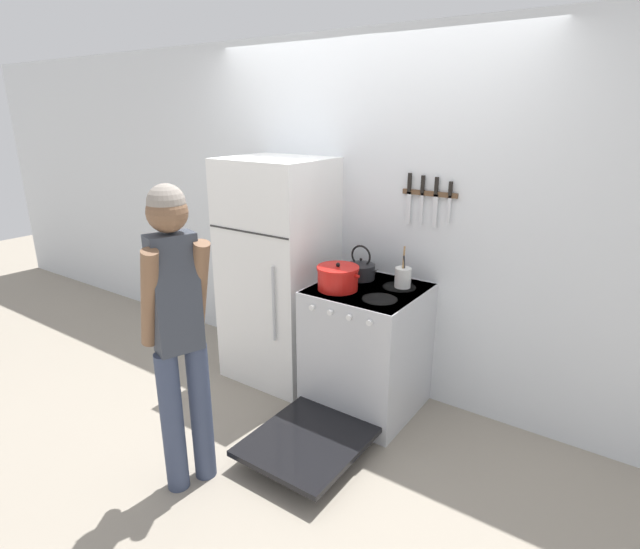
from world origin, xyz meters
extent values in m
plane|color=gray|center=(0.00, 0.00, 0.00)|extent=(14.00, 14.00, 0.00)
cube|color=silver|center=(0.00, 0.03, 1.27)|extent=(10.00, 0.06, 2.55)
cube|color=white|center=(-0.51, -0.32, 0.85)|extent=(0.74, 0.64, 1.71)
cube|color=#2D2D2D|center=(-0.51, -0.64, 1.23)|extent=(0.73, 0.01, 0.01)
cylinder|color=#B2B5BA|center=(-0.28, -0.65, 0.75)|extent=(0.02, 0.02, 0.55)
cube|color=silver|center=(0.30, -0.35, 0.45)|extent=(0.70, 0.70, 0.90)
cube|color=black|center=(0.30, -0.35, 0.89)|extent=(0.69, 0.68, 0.02)
cube|color=black|center=(0.30, -0.67, 0.44)|extent=(0.60, 0.05, 0.68)
cylinder|color=black|center=(0.14, -0.49, 0.90)|extent=(0.22, 0.22, 0.01)
cylinder|color=black|center=(0.46, -0.49, 0.90)|extent=(0.22, 0.22, 0.01)
cylinder|color=black|center=(0.14, -0.21, 0.90)|extent=(0.22, 0.22, 0.01)
cylinder|color=black|center=(0.46, -0.21, 0.90)|extent=(0.22, 0.22, 0.01)
cylinder|color=silver|center=(0.09, -0.71, 0.83)|extent=(0.04, 0.02, 0.04)
cylinder|color=silver|center=(0.23, -0.71, 0.83)|extent=(0.04, 0.02, 0.04)
cylinder|color=silver|center=(0.37, -0.71, 0.83)|extent=(0.04, 0.02, 0.04)
cylinder|color=silver|center=(0.51, -0.71, 0.83)|extent=(0.04, 0.02, 0.04)
cube|color=black|center=(0.30, -1.05, 0.12)|extent=(0.64, 0.72, 0.04)
cube|color=#99999E|center=(0.30, -0.43, 0.41)|extent=(0.56, 0.38, 0.01)
cylinder|color=red|center=(0.14, -0.49, 0.97)|extent=(0.27, 0.27, 0.14)
cylinder|color=red|center=(0.14, -0.49, 1.05)|extent=(0.28, 0.28, 0.02)
sphere|color=black|center=(0.14, -0.49, 1.07)|extent=(0.03, 0.03, 0.03)
cylinder|color=red|center=(0.00, -0.49, 1.02)|extent=(0.03, 0.02, 0.02)
cylinder|color=red|center=(0.29, -0.49, 1.02)|extent=(0.03, 0.02, 0.02)
cylinder|color=black|center=(0.15, -0.21, 0.95)|extent=(0.20, 0.20, 0.10)
cone|color=black|center=(0.15, -0.21, 1.02)|extent=(0.19, 0.19, 0.03)
sphere|color=black|center=(0.15, -0.21, 1.04)|extent=(0.02, 0.02, 0.02)
cone|color=black|center=(0.25, -0.21, 0.96)|extent=(0.11, 0.03, 0.09)
torus|color=black|center=(0.15, -0.21, 1.06)|extent=(0.16, 0.01, 0.16)
cylinder|color=silver|center=(0.48, -0.20, 0.97)|extent=(0.11, 0.11, 0.13)
cylinder|color=#9E7547|center=(0.48, -0.21, 1.05)|extent=(0.02, 0.04, 0.26)
cylinder|color=#232326|center=(0.48, -0.20, 1.02)|extent=(0.02, 0.03, 0.19)
cylinder|color=#B2B5BA|center=(0.47, -0.18, 1.03)|extent=(0.02, 0.06, 0.21)
cylinder|color=#38425B|center=(-0.16, -1.66, 0.42)|extent=(0.12, 0.12, 0.83)
cylinder|color=#38425B|center=(-0.10, -1.51, 0.42)|extent=(0.12, 0.12, 0.83)
cube|color=#383D47|center=(-0.13, -1.59, 1.14)|extent=(0.20, 0.26, 0.62)
cylinder|color=brown|center=(-0.17, -1.71, 1.14)|extent=(0.26, 0.16, 0.55)
cylinder|color=brown|center=(-0.09, -1.46, 1.14)|extent=(0.26, 0.16, 0.55)
sphere|color=brown|center=(-0.13, -1.59, 1.56)|extent=(0.20, 0.20, 0.20)
sphere|color=gray|center=(-0.13, -1.59, 1.61)|extent=(0.19, 0.19, 0.19)
cube|color=brown|center=(0.55, -0.01, 1.51)|extent=(0.38, 0.02, 0.03)
cube|color=silver|center=(0.40, -0.02, 1.40)|extent=(0.03, 0.00, 0.22)
cube|color=black|center=(0.40, -0.02, 1.57)|extent=(0.02, 0.02, 0.12)
cube|color=silver|center=(0.50, -0.02, 1.40)|extent=(0.02, 0.00, 0.21)
cube|color=black|center=(0.50, -0.02, 1.57)|extent=(0.02, 0.02, 0.11)
cube|color=silver|center=(0.59, -0.02, 1.40)|extent=(0.03, 0.00, 0.22)
cube|color=black|center=(0.59, -0.02, 1.56)|extent=(0.02, 0.02, 0.11)
cube|color=silver|center=(0.69, -0.02, 1.42)|extent=(0.02, 0.00, 0.18)
cube|color=black|center=(0.69, -0.02, 1.55)|extent=(0.02, 0.02, 0.09)
camera|label=1|loc=(1.82, -3.11, 2.02)|focal=28.00mm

